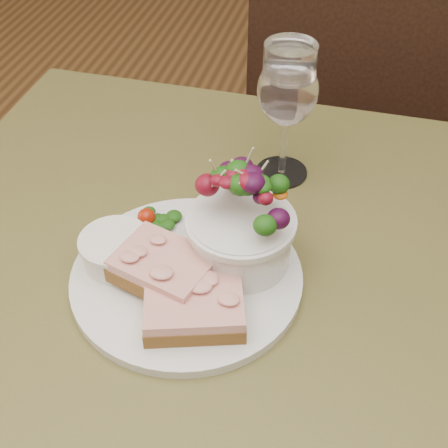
% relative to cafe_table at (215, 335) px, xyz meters
% --- Properties ---
extents(cafe_table, '(0.80, 0.80, 0.75)m').
position_rel_cafe_table_xyz_m(cafe_table, '(0.00, 0.00, 0.00)').
color(cafe_table, '#4E4921').
rests_on(cafe_table, ground).
extents(chair_far, '(0.43, 0.43, 0.90)m').
position_rel_cafe_table_xyz_m(chair_far, '(0.12, 0.74, -0.36)').
color(chair_far, black).
rests_on(chair_far, ground).
extents(dinner_plate, '(0.26, 0.26, 0.01)m').
position_rel_cafe_table_xyz_m(dinner_plate, '(-0.03, -0.01, 0.11)').
color(dinner_plate, silver).
rests_on(dinner_plate, cafe_table).
extents(sandwich_front, '(0.12, 0.10, 0.03)m').
position_rel_cafe_table_xyz_m(sandwich_front, '(-0.00, -0.07, 0.13)').
color(sandwich_front, '#452412').
rests_on(sandwich_front, dinner_plate).
extents(sandwich_back, '(0.12, 0.10, 0.03)m').
position_rel_cafe_table_xyz_m(sandwich_back, '(-0.05, -0.03, 0.14)').
color(sandwich_back, '#452412').
rests_on(sandwich_back, dinner_plate).
extents(ramekin, '(0.07, 0.07, 0.04)m').
position_rel_cafe_table_xyz_m(ramekin, '(-0.11, -0.01, 0.13)').
color(ramekin, white).
rests_on(ramekin, dinner_plate).
extents(salad_bowl, '(0.11, 0.11, 0.13)m').
position_rel_cafe_table_xyz_m(salad_bowl, '(0.02, 0.03, 0.17)').
color(salad_bowl, silver).
rests_on(salad_bowl, dinner_plate).
extents(garnish, '(0.05, 0.04, 0.02)m').
position_rel_cafe_table_xyz_m(garnish, '(-0.09, 0.06, 0.12)').
color(garnish, '#0B3409').
rests_on(garnish, dinner_plate).
extents(wine_glass, '(0.08, 0.08, 0.18)m').
position_rel_cafe_table_xyz_m(wine_glass, '(0.04, 0.21, 0.22)').
color(wine_glass, white).
rests_on(wine_glass, cafe_table).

